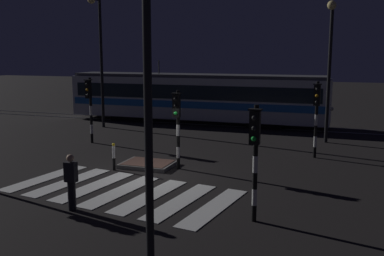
{
  "coord_description": "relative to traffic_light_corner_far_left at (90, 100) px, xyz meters",
  "views": [
    {
      "loc": [
        7.09,
        -14.92,
        4.67
      ],
      "look_at": [
        0.76,
        3.2,
        1.4
      ],
      "focal_mm": 41.64,
      "sensor_mm": 36.0,
      "label": 1
    }
  ],
  "objects": [
    {
      "name": "ground_plane",
      "position": [
        5.37,
        -4.8,
        -2.25
      ],
      "size": [
        120.0,
        120.0,
        0.0
      ],
      "primitive_type": "plane",
      "color": "black"
    },
    {
      "name": "rail_near",
      "position": [
        5.37,
        7.52,
        -2.23
      ],
      "size": [
        80.0,
        0.12,
        0.03
      ],
      "primitive_type": "cube",
      "color": "#59595E",
      "rests_on": "ground"
    },
    {
      "name": "rail_far",
      "position": [
        5.37,
        8.96,
        -2.23
      ],
      "size": [
        80.0,
        0.12,
        0.03
      ],
      "primitive_type": "cube",
      "color": "#59595E",
      "rests_on": "ground"
    },
    {
      "name": "crosswalk_zebra",
      "position": [
        5.37,
        -6.78,
        -2.24
      ],
      "size": [
        8.17,
        4.94,
        0.02
      ],
      "color": "silver",
      "rests_on": "ground"
    },
    {
      "name": "traffic_island",
      "position": [
        4.82,
        -3.39,
        -2.16
      ],
      "size": [
        2.1,
        1.59,
        0.18
      ],
      "color": "slate",
      "rests_on": "ground"
    },
    {
      "name": "traffic_light_corner_far_left",
      "position": [
        0.0,
        0.0,
        0.0
      ],
      "size": [
        0.36,
        0.42,
        3.4
      ],
      "color": "black",
      "rests_on": "ground"
    },
    {
      "name": "traffic_light_median_centre",
      "position": [
        6.15,
        -3.44,
        -0.14
      ],
      "size": [
        0.36,
        0.42,
        3.19
      ],
      "color": "black",
      "rests_on": "ground"
    },
    {
      "name": "traffic_light_corner_near_right",
      "position": [
        10.19,
        -8.06,
        -0.08
      ],
      "size": [
        0.36,
        0.42,
        3.28
      ],
      "color": "black",
      "rests_on": "ground"
    },
    {
      "name": "traffic_light_corner_far_right",
      "position": [
        11.23,
        0.39,
        0.01
      ],
      "size": [
        0.36,
        0.42,
        3.42
      ],
      "color": "black",
      "rests_on": "ground"
    },
    {
      "name": "street_lamp_trackside_left",
      "position": [
        -1.99,
        4.42,
        2.71
      ],
      "size": [
        0.44,
        1.21,
        7.91
      ],
      "color": "black",
      "rests_on": "ground"
    },
    {
      "name": "street_lamp_trackside_right",
      "position": [
        11.54,
        3.98,
        2.28
      ],
      "size": [
        0.44,
        1.21,
        7.13
      ],
      "color": "black",
      "rests_on": "ground"
    },
    {
      "name": "street_lamp_near_kerb",
      "position": [
        8.56,
        -11.6,
        2.01
      ],
      "size": [
        0.44,
        1.21,
        6.64
      ],
      "color": "black",
      "rests_on": "ground"
    },
    {
      "name": "tram",
      "position": [
        2.91,
        8.23,
        -0.49
      ],
      "size": [
        17.52,
        2.58,
        4.15
      ],
      "color": "silver",
      "rests_on": "ground"
    },
    {
      "name": "pedestrian_waiting_at_kerb",
      "position": [
        4.87,
        -8.88,
        -1.37
      ],
      "size": [
        0.36,
        0.24,
        1.71
      ],
      "color": "black",
      "rests_on": "ground"
    },
    {
      "name": "bollard_island_edge",
      "position": [
        3.8,
        -4.41,
        -1.69
      ],
      "size": [
        0.12,
        0.12,
        1.11
      ],
      "color": "black",
      "rests_on": "ground"
    }
  ]
}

